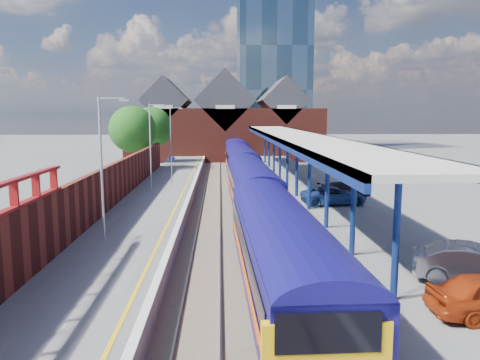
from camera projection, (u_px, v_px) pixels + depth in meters
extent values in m
plane|color=#5B5B5E|center=(228.00, 186.00, 47.23)|extent=(240.00, 240.00, 0.00)
cube|color=#473D33|center=(230.00, 204.00, 37.33)|extent=(6.00, 76.00, 0.06)
cube|color=slate|center=(202.00, 203.00, 37.22)|extent=(0.07, 76.00, 0.14)
cube|color=slate|center=(220.00, 203.00, 37.28)|extent=(0.07, 76.00, 0.14)
cube|color=slate|center=(240.00, 203.00, 37.35)|extent=(0.07, 76.00, 0.14)
cube|color=slate|center=(258.00, 203.00, 37.41)|extent=(0.07, 76.00, 0.14)
cube|color=#565659|center=(161.00, 199.00, 37.03)|extent=(5.00, 76.00, 1.00)
cube|color=#565659|center=(305.00, 198.00, 37.51)|extent=(6.00, 76.00, 1.00)
cube|color=silver|center=(190.00, 192.00, 37.06)|extent=(0.30, 76.00, 0.05)
cube|color=silver|center=(269.00, 191.00, 37.32)|extent=(0.30, 76.00, 0.05)
cube|color=yellow|center=(183.00, 192.00, 37.03)|extent=(0.14, 76.00, 0.01)
cube|color=#120D5E|center=(280.00, 252.00, 17.96)|extent=(3.13, 16.05, 2.50)
cube|color=#120D5E|center=(280.00, 220.00, 17.78)|extent=(3.13, 16.05, 0.60)
cube|color=#120D5E|center=(251.00, 186.00, 34.38)|extent=(3.13, 16.05, 2.50)
cube|color=#120D5E|center=(251.00, 169.00, 34.21)|extent=(3.13, 16.05, 0.60)
cube|color=#120D5E|center=(241.00, 163.00, 50.80)|extent=(3.13, 16.05, 2.50)
cube|color=#120D5E|center=(241.00, 151.00, 50.63)|extent=(3.13, 16.05, 0.60)
cube|color=#120D5E|center=(236.00, 151.00, 67.22)|extent=(3.13, 16.05, 2.50)
cube|color=#120D5E|center=(236.00, 142.00, 67.05)|extent=(3.13, 16.05, 0.60)
cube|color=black|center=(230.00, 167.00, 42.47)|extent=(0.04, 60.54, 0.70)
cube|color=#E1570E|center=(229.00, 176.00, 42.58)|extent=(0.03, 55.27, 0.30)
cube|color=red|center=(229.00, 179.00, 42.61)|extent=(0.03, 55.27, 0.30)
cube|color=black|center=(328.00, 332.00, 9.93)|extent=(2.30, 0.21, 0.90)
cube|color=black|center=(235.00, 158.00, 72.99)|extent=(2.00, 2.40, 0.60)
cylinder|color=navy|center=(396.00, 238.00, 15.34)|extent=(0.24, 0.24, 4.20)
cylinder|color=navy|center=(353.00, 208.00, 20.29)|extent=(0.24, 0.24, 4.20)
cylinder|color=navy|center=(327.00, 190.00, 25.24)|extent=(0.24, 0.24, 4.20)
cylinder|color=navy|center=(310.00, 177.00, 30.18)|extent=(0.24, 0.24, 4.20)
cylinder|color=navy|center=(297.00, 168.00, 35.13)|extent=(0.24, 0.24, 4.20)
cylinder|color=navy|center=(287.00, 162.00, 40.08)|extent=(0.24, 0.24, 4.20)
cylinder|color=navy|center=(280.00, 157.00, 45.02)|extent=(0.24, 0.24, 4.20)
cylinder|color=navy|center=(274.00, 152.00, 49.97)|extent=(0.24, 0.24, 4.20)
cylinder|color=navy|center=(269.00, 149.00, 54.92)|extent=(0.24, 0.24, 4.20)
cylinder|color=navy|center=(265.00, 146.00, 59.86)|extent=(0.24, 0.24, 4.20)
cube|color=beige|center=(295.00, 136.00, 38.80)|extent=(4.50, 52.00, 0.25)
cube|color=navy|center=(270.00, 138.00, 38.73)|extent=(0.20, 52.00, 0.55)
cube|color=navy|center=(321.00, 138.00, 38.91)|extent=(0.20, 52.00, 0.55)
cylinder|color=#A5A8AA|center=(102.00, 169.00, 22.58)|extent=(0.12, 0.12, 7.00)
cube|color=#A5A8AA|center=(111.00, 98.00, 22.13)|extent=(1.20, 0.08, 0.08)
cube|color=#A5A8AA|center=(124.00, 100.00, 22.17)|extent=(0.45, 0.18, 0.12)
cylinder|color=#A5A8AA|center=(150.00, 147.00, 38.41)|extent=(0.12, 0.12, 7.00)
cube|color=#A5A8AA|center=(157.00, 105.00, 37.96)|extent=(1.20, 0.08, 0.08)
cube|color=#A5A8AA|center=(164.00, 106.00, 38.00)|extent=(0.45, 0.18, 0.12)
cylinder|color=#A5A8AA|center=(171.00, 137.00, 54.24)|extent=(0.12, 0.12, 7.00)
cube|color=#A5A8AA|center=(175.00, 108.00, 53.79)|extent=(1.20, 0.08, 0.08)
cube|color=#A5A8AA|center=(181.00, 108.00, 53.83)|extent=(0.45, 0.18, 0.12)
cylinder|color=#A5A8AA|center=(172.00, 171.00, 40.76)|extent=(0.08, 0.08, 2.50)
cube|color=#0C194C|center=(172.00, 159.00, 40.62)|extent=(0.55, 0.06, 0.35)
cube|color=#591F17|center=(109.00, 187.00, 30.72)|extent=(0.35, 50.00, 2.80)
cube|color=maroon|center=(14.00, 195.00, 16.60)|extent=(0.30, 0.12, 1.00)
cube|color=maroon|center=(36.00, 186.00, 18.58)|extent=(0.30, 0.12, 1.00)
cube|color=maroon|center=(54.00, 179.00, 20.56)|extent=(0.30, 0.12, 1.00)
cube|color=#591F17|center=(225.00, 134.00, 74.37)|extent=(30.00, 12.00, 8.00)
cube|color=#232328|center=(167.00, 101.00, 73.26)|extent=(7.13, 12.00, 7.13)
cube|color=#232328|center=(225.00, 101.00, 73.64)|extent=(9.16, 12.00, 9.16)
cube|color=#232328|center=(281.00, 101.00, 74.02)|extent=(7.13, 12.00, 7.13)
cube|color=beige|center=(163.00, 107.00, 67.42)|extent=(2.80, 0.15, 0.50)
cube|color=beige|center=(225.00, 107.00, 67.80)|extent=(2.80, 0.15, 0.50)
cube|color=beige|center=(287.00, 107.00, 68.18)|extent=(2.80, 0.15, 0.50)
cube|color=#435F73|center=(273.00, 50.00, 94.32)|extent=(14.00, 14.00, 40.00)
cylinder|color=#382314|center=(134.00, 160.00, 52.44)|extent=(0.44, 0.44, 4.00)
sphere|color=#174713|center=(133.00, 129.00, 51.95)|extent=(5.20, 5.20, 5.20)
sphere|color=#174713|center=(139.00, 136.00, 51.59)|extent=(3.20, 3.20, 3.20)
cylinder|color=#382314|center=(153.00, 154.00, 60.40)|extent=(0.44, 0.44, 4.00)
sphere|color=#174713|center=(152.00, 127.00, 59.91)|extent=(5.20, 5.20, 5.20)
sphere|color=#174713|center=(158.00, 133.00, 59.54)|extent=(3.20, 3.20, 3.20)
imported|color=#A8A9AD|center=(475.00, 265.00, 17.00)|extent=(4.57, 3.02, 1.42)
imported|color=black|center=(345.00, 190.00, 34.74)|extent=(4.38, 2.92, 1.18)
imported|color=navy|center=(334.00, 196.00, 32.01)|extent=(4.58, 2.36, 1.24)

